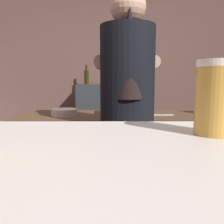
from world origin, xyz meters
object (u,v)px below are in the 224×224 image
at_px(bartender, 128,108).
at_px(bottle_vinegar, 135,78).
at_px(mixing_bowl, 65,112).
at_px(bottle_olive_oil, 88,76).
at_px(knife_block, 219,102).
at_px(chefs_knife, 160,115).
at_px(pint_glass_near, 216,98).
at_px(bottle_soy, 124,78).
at_px(bottle_hot_sauce, 142,77).

distance_m(bartender, bottle_vinegar, 1.85).
relative_size(bartender, mixing_bowl, 8.43).
relative_size(bottle_olive_oil, bottle_vinegar, 1.29).
distance_m(knife_block, chefs_knife, 0.51).
height_order(bartender, pint_glass_near, bartender).
bearing_deg(chefs_knife, bottle_vinegar, 88.57).
relative_size(knife_block, bottle_olive_oil, 1.04).
bearing_deg(bottle_vinegar, chefs_knife, -87.23).
bearing_deg(bottle_soy, bottle_olive_oil, 164.17).
height_order(bottle_olive_oil, bottle_soy, bottle_olive_oil).
xyz_separation_m(bartender, pint_glass_near, (0.10, -1.05, 0.14)).
bearing_deg(bartender, mixing_bowl, 48.53).
bearing_deg(knife_block, bottle_hot_sauce, 110.39).
height_order(bartender, chefs_knife, bartender).
xyz_separation_m(bartender, bottle_vinegar, (0.21, 1.83, 0.20)).
relative_size(bottle_vinegar, bottle_soy, 0.93).
xyz_separation_m(knife_block, mixing_bowl, (-1.25, -0.09, -0.08)).
distance_m(bartender, pint_glass_near, 1.06).
bearing_deg(pint_glass_near, mixing_bowl, 111.95).
relative_size(knife_block, pint_glass_near, 1.97).
bearing_deg(bottle_vinegar, bottle_hot_sauce, -32.80).
bearing_deg(bottle_hot_sauce, bottle_olive_oil, 174.25).
xyz_separation_m(pint_glass_near, bottle_soy, (-0.05, 2.75, 0.06)).
height_order(bottle_hot_sauce, bottle_vinegar, bottle_hot_sauce).
bearing_deg(mixing_bowl, bottle_olive_oil, 88.94).
height_order(pint_glass_near, bottle_hot_sauce, bottle_hot_sauce).
xyz_separation_m(mixing_bowl, bottle_olive_oil, (0.03, 1.47, 0.30)).
height_order(chefs_knife, pint_glass_near, pint_glass_near).
height_order(chefs_knife, bottle_vinegar, bottle_vinegar).
height_order(knife_block, chefs_knife, knife_block).
bearing_deg(bottle_olive_oil, chefs_knife, -63.13).
distance_m(mixing_bowl, bottle_olive_oil, 1.50).
xyz_separation_m(knife_block, bottle_vinegar, (-0.57, 1.35, 0.20)).
height_order(bartender, bottle_olive_oil, bartender).
relative_size(chefs_knife, bottle_vinegar, 1.14).
distance_m(chefs_knife, bottle_soy, 1.35).
height_order(pint_glass_near, bottle_soy, bottle_soy).
bearing_deg(bottle_hot_sauce, mixing_bowl, -119.01).
xyz_separation_m(mixing_bowl, bottle_vinegar, (0.69, 1.44, 0.28)).
relative_size(mixing_bowl, chefs_knife, 0.85).
xyz_separation_m(bartender, bottle_olive_oil, (-0.45, 1.85, 0.22)).
distance_m(bottle_olive_oil, bottle_vinegar, 0.66).
bearing_deg(mixing_bowl, bottle_soy, 68.17).
height_order(knife_block, bottle_vinegar, bottle_vinegar).
height_order(chefs_knife, bottle_hot_sauce, bottle_hot_sauce).
height_order(knife_block, mixing_bowl, knife_block).
xyz_separation_m(bottle_olive_oil, bottle_soy, (0.50, -0.14, -0.02)).
height_order(mixing_bowl, chefs_knife, mixing_bowl).
height_order(knife_block, bottle_olive_oil, bottle_olive_oil).
xyz_separation_m(bottle_vinegar, bottle_soy, (-0.16, -0.12, 0.01)).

